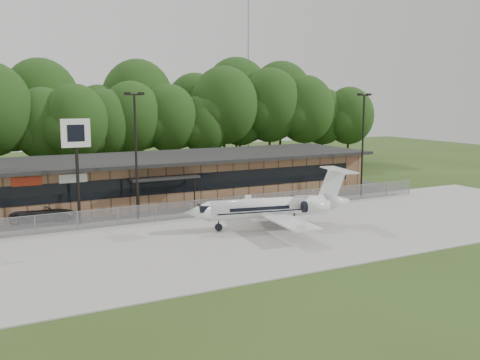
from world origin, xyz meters
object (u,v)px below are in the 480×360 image
suv (42,212)px  pole_sign (76,144)px  business_jet (275,208)px  terminal (165,177)px

suv → pole_sign: bearing=-130.6°
business_jet → suv: bearing=155.5°
suv → pole_sign: pole_sign is taller
business_jet → suv: business_jet is taller
suv → pole_sign: size_ratio=0.66×
terminal → business_jet: 15.35m
business_jet → suv: 18.75m
business_jet → pole_sign: bearing=159.5°
pole_sign → suv: bearing=129.5°
terminal → business_jet: (3.36, -14.96, -0.59)m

